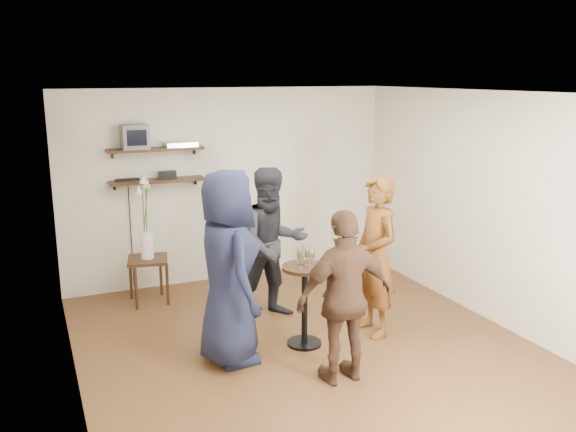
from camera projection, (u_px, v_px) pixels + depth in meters
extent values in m
cube|color=#472517|center=(307.00, 349.00, 6.33)|extent=(4.50, 5.00, 0.04)
cube|color=white|center=(309.00, 91.00, 5.73)|extent=(4.50, 5.00, 0.04)
cube|color=beige|center=(229.00, 185.00, 8.28)|extent=(4.50, 0.04, 2.60)
cube|color=beige|center=(481.00, 317.00, 3.78)|extent=(4.50, 0.04, 2.60)
cube|color=beige|center=(66.00, 252.00, 5.15)|extent=(0.04, 5.00, 2.60)
cube|color=beige|center=(489.00, 207.00, 6.91)|extent=(0.04, 5.00, 2.60)
cube|color=black|center=(156.00, 149.00, 7.64)|extent=(1.20, 0.25, 0.04)
cube|color=black|center=(157.00, 181.00, 7.73)|extent=(1.20, 0.25, 0.04)
cube|color=#59595B|center=(135.00, 137.00, 7.50)|extent=(0.32, 0.30, 0.30)
cube|color=silver|center=(181.00, 144.00, 7.75)|extent=(0.40, 0.24, 0.06)
cube|color=black|center=(167.00, 175.00, 7.76)|extent=(0.22, 0.10, 0.10)
cube|color=black|center=(127.00, 180.00, 7.62)|extent=(0.30, 0.05, 0.03)
cube|color=black|center=(148.00, 260.00, 7.47)|extent=(0.56, 0.56, 0.04)
cylinder|color=black|center=(136.00, 288.00, 7.30)|extent=(0.04, 0.04, 0.53)
cylinder|color=black|center=(167.00, 284.00, 7.44)|extent=(0.04, 0.04, 0.53)
cylinder|color=black|center=(131.00, 279.00, 7.63)|extent=(0.04, 0.04, 0.53)
cylinder|color=black|center=(161.00, 275.00, 7.78)|extent=(0.04, 0.04, 0.53)
cylinder|color=white|center=(147.00, 245.00, 7.43)|extent=(0.15, 0.15, 0.33)
cylinder|color=#2F5E1B|center=(144.00, 219.00, 7.35)|extent=(0.01, 0.08, 0.60)
cone|color=white|center=(139.00, 189.00, 7.25)|extent=(0.08, 0.09, 0.13)
cylinder|color=#2F5E1B|center=(146.00, 216.00, 7.36)|extent=(0.04, 0.06, 0.67)
cone|color=white|center=(147.00, 183.00, 7.30)|extent=(0.12, 0.13, 0.14)
cylinder|color=#2F5E1B|center=(145.00, 214.00, 7.33)|extent=(0.11, 0.09, 0.73)
cone|color=white|center=(144.00, 178.00, 7.20)|extent=(0.14, 0.14, 0.14)
cylinder|color=black|center=(305.00, 268.00, 6.22)|extent=(0.47, 0.47, 0.04)
cylinder|color=black|center=(305.00, 306.00, 6.31)|extent=(0.06, 0.06, 0.80)
cylinder|color=black|center=(304.00, 343.00, 6.40)|extent=(0.36, 0.36, 0.03)
cylinder|color=silver|center=(300.00, 267.00, 6.16)|extent=(0.06, 0.06, 0.00)
cylinder|color=silver|center=(300.00, 263.00, 6.15)|extent=(0.01, 0.01, 0.09)
cylinder|color=silver|center=(300.00, 253.00, 6.13)|extent=(0.07, 0.07, 0.11)
cylinder|color=#F1B563|center=(300.00, 255.00, 6.13)|extent=(0.06, 0.06, 0.06)
cylinder|color=silver|center=(312.00, 266.00, 6.19)|extent=(0.05, 0.05, 0.00)
cylinder|color=silver|center=(312.00, 262.00, 6.18)|extent=(0.01, 0.01, 0.08)
cylinder|color=silver|center=(312.00, 254.00, 6.16)|extent=(0.06, 0.06, 0.10)
cylinder|color=#F1B563|center=(312.00, 256.00, 6.17)|extent=(0.06, 0.06, 0.05)
cylinder|color=silver|center=(300.00, 264.00, 6.27)|extent=(0.06, 0.06, 0.00)
cylinder|color=silver|center=(300.00, 259.00, 6.26)|extent=(0.01, 0.01, 0.09)
cylinder|color=silver|center=(300.00, 250.00, 6.23)|extent=(0.07, 0.07, 0.12)
cylinder|color=#F1B563|center=(300.00, 252.00, 6.24)|extent=(0.07, 0.07, 0.06)
cylinder|color=silver|center=(308.00, 265.00, 6.23)|extent=(0.06, 0.06, 0.00)
cylinder|color=silver|center=(308.00, 261.00, 6.22)|extent=(0.01, 0.01, 0.08)
cylinder|color=silver|center=(308.00, 252.00, 6.20)|extent=(0.06, 0.06, 0.10)
cylinder|color=#F1B563|center=(308.00, 254.00, 6.20)|extent=(0.06, 0.06, 0.06)
imported|color=#AC1C13|center=(376.00, 256.00, 6.51)|extent=(0.43, 0.65, 1.74)
imported|color=black|center=(272.00, 244.00, 6.94)|extent=(0.87, 0.69, 1.76)
imported|color=#161931|center=(228.00, 268.00, 5.85)|extent=(0.63, 0.95, 1.91)
imported|color=#432A1C|center=(345.00, 297.00, 5.49)|extent=(0.95, 0.41, 1.62)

